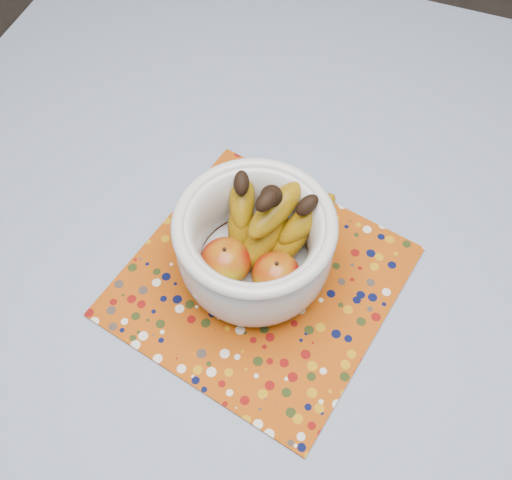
# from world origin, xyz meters

# --- Properties ---
(table) EXTENTS (1.20, 1.20, 0.75)m
(table) POSITION_xyz_m (0.00, 0.00, 0.67)
(table) COLOR brown
(table) RESTS_ON ground
(tablecloth) EXTENTS (1.32, 1.32, 0.01)m
(tablecloth) POSITION_xyz_m (0.00, 0.00, 0.76)
(tablecloth) COLOR slate
(tablecloth) RESTS_ON table
(placemat) EXTENTS (0.41, 0.41, 0.00)m
(placemat) POSITION_xyz_m (-0.03, -0.04, 0.76)
(placemat) COLOR #9C3E08
(placemat) RESTS_ON tablecloth
(fruit_bowl) EXTENTS (0.23, 0.22, 0.17)m
(fruit_bowl) POSITION_xyz_m (-0.04, -0.02, 0.84)
(fruit_bowl) COLOR silver
(fruit_bowl) RESTS_ON placemat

